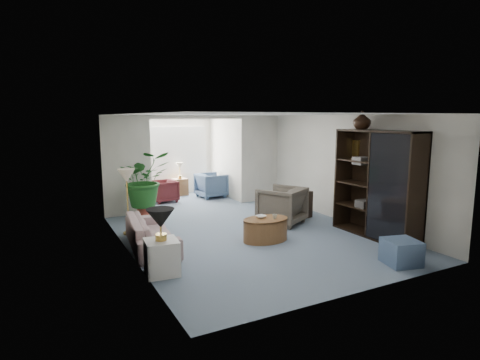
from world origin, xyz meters
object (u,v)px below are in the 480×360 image
sunroom_chair_blue (211,185)px  coffee_bowl (261,217)px  framed_picture (350,150)px  wingback_chair (282,205)px  sofa (151,233)px  plant_pot (146,213)px  ottoman (401,252)px  floor_lamp (126,176)px  side_table_dark (299,204)px  sunroom_table (180,187)px  coffee_table (265,230)px  entertainment_cabinet (377,184)px  cabinet_urn (362,120)px  table_lamp (160,218)px  coffee_cup (275,217)px  end_table (162,257)px  sunroom_chair_maroon (164,191)px

sunroom_chair_blue → coffee_bowl: bearing=164.8°
framed_picture → wingback_chair: size_ratio=0.53×
sofa → plant_pot: sofa is taller
ottoman → floor_lamp: bearing=133.4°
side_table_dark → sunroom_table: 4.35m
wingback_chair → plant_pot: (-2.70, 1.84, -0.27)m
coffee_table → entertainment_cabinet: bearing=-20.5°
side_table_dark → plant_pot: size_ratio=1.63×
sofa → side_table_dark: bearing=-75.3°
cabinet_urn → ottoman: size_ratio=0.73×
cabinet_urn → plant_pot: size_ratio=0.96×
sunroom_chair_blue → wingback_chair: bearing=179.0°
sofa → table_lamp: table_lamp is taller
coffee_table → sunroom_chair_blue: bearing=80.2°
framed_picture → cabinet_urn: (-0.23, -0.55, 0.68)m
floor_lamp → plant_pot: (0.63, 1.04, -1.09)m
coffee_cup → side_table_dark: (1.55, 1.32, -0.17)m
framed_picture → end_table: framed_picture is taller
floor_lamp → coffee_bowl: (2.28, -1.62, -0.78)m
coffee_bowl → side_table_dark: side_table_dark is taller
table_lamp → ottoman: (3.68, -1.44, -0.69)m
coffee_cup → ottoman: bearing=-59.9°
floor_lamp → sofa: bearing=-79.8°
coffee_bowl → sunroom_chair_maroon: 4.45m
coffee_bowl → cabinet_urn: bearing=-10.4°
coffee_bowl → sunroom_table: size_ratio=0.37×
sofa → table_lamp: (-0.20, -1.35, 0.62)m
sunroom_chair_blue → floor_lamp: bearing=127.1°
coffee_table → table_lamp: bearing=-162.9°
end_table → entertainment_cabinet: (4.48, -0.09, 0.82)m
table_lamp → wingback_chair: (3.33, 1.64, -0.47)m
entertainment_cabinet → plant_pot: entertainment_cabinet is taller
side_table_dark → coffee_table: bearing=-144.2°
cabinet_urn → sunroom_chair_maroon: 5.96m
coffee_cup → sunroom_table: size_ratio=0.18×
coffee_table → coffee_bowl: (-0.05, 0.10, 0.25)m
entertainment_cabinet → coffee_cup: bearing=160.6°
framed_picture → plant_pot: bearing=148.4°
side_table_dark → ottoman: side_table_dark is taller
end_table → sunroom_chair_blue: bearing=59.2°
floor_lamp → end_table: bearing=-90.1°
cabinet_urn → wingback_chair: bearing=133.3°
table_lamp → sunroom_chair_blue: (3.11, 5.21, -0.53)m
floor_lamp → entertainment_cabinet: 5.15m
framed_picture → floor_lamp: framed_picture is taller
end_table → sunroom_chair_blue: size_ratio=0.67×
floor_lamp → side_table_dark: floor_lamp is taller
framed_picture → coffee_table: bearing=-174.0°
coffee_cup → sunroom_chair_maroon: bearing=100.8°
cabinet_urn → sunroom_table: (-2.13, 5.55, -2.12)m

